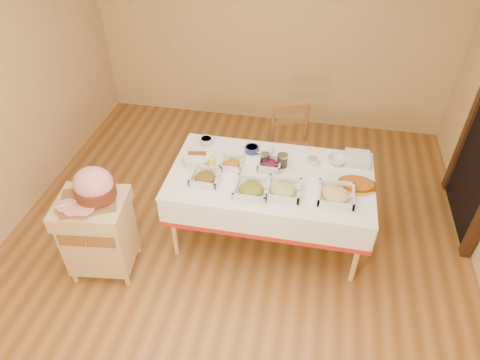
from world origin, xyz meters
name	(u,v)px	position (x,y,z in m)	size (l,w,h in m)	color
room_shell	(231,140)	(0.00, 0.00, 1.30)	(5.00, 5.00, 5.00)	#8F5D2C
dining_table	(270,189)	(0.30, 0.30, 0.60)	(1.82, 1.02, 0.76)	#D5B475
butcher_cart	(98,231)	(-1.10, -0.39, 0.46)	(0.62, 0.54, 0.81)	#D5B475
dining_chair	(291,149)	(0.42, 1.10, 0.49)	(0.54, 0.53, 0.96)	brown
ham_on_board	(93,187)	(-1.06, -0.35, 0.94)	(0.46, 0.44, 0.30)	brown
serving_dish_a	(205,178)	(-0.26, 0.11, 0.79)	(0.25, 0.25, 0.11)	silver
serving_dish_b	(251,189)	(0.16, 0.03, 0.80)	(0.28, 0.28, 0.11)	silver
serving_dish_c	(284,190)	(0.44, 0.07, 0.80)	(0.28, 0.28, 0.12)	silver
serving_dish_d	(336,195)	(0.87, 0.09, 0.80)	(0.30, 0.30, 0.11)	silver
serving_dish_e	(232,164)	(-0.07, 0.36, 0.79)	(0.21, 0.20, 0.10)	silver
serving_dish_f	(270,164)	(0.27, 0.42, 0.79)	(0.22, 0.21, 0.10)	silver
small_bowl_left	(206,141)	(-0.39, 0.67, 0.79)	(0.13, 0.13, 0.06)	silver
small_bowl_mid	(252,149)	(0.07, 0.62, 0.79)	(0.14, 0.14, 0.06)	navy
small_bowl_right	(312,161)	(0.65, 0.54, 0.79)	(0.11, 0.11, 0.06)	silver
bowl_white_imported	(265,151)	(0.19, 0.63, 0.78)	(0.16, 0.16, 0.04)	silver
bowl_small_imported	(337,160)	(0.88, 0.60, 0.79)	(0.17, 0.17, 0.05)	silver
preserve_jar_left	(265,159)	(0.22, 0.46, 0.81)	(0.08, 0.08, 0.11)	silver
preserve_jar_right	(282,161)	(0.38, 0.45, 0.82)	(0.10, 0.10, 0.13)	silver
mustard_bottle	(212,164)	(-0.23, 0.26, 0.84)	(0.06, 0.06, 0.17)	yellow
bread_basket	(197,159)	(-0.39, 0.34, 0.81)	(0.27, 0.27, 0.12)	silver
plate_stack	(357,159)	(1.06, 0.65, 0.79)	(0.23, 0.23, 0.07)	silver
brass_platter	(357,185)	(1.05, 0.28, 0.78)	(0.34, 0.24, 0.04)	gold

